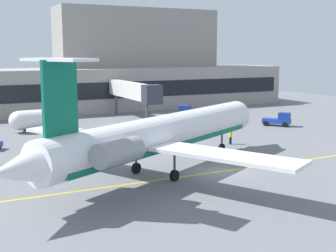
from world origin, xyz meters
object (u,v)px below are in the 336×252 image
regional_jet (160,135)px  marshaller (231,136)px  pushback_tractor (279,120)px  fuel_tank (37,119)px  belt_loader (189,114)px

regional_jet → marshaller: (12.72, 8.21, -2.54)m
pushback_tractor → marshaller: size_ratio=2.08×
regional_jet → fuel_tank: (-5.25, 26.46, -1.91)m
regional_jet → marshaller: size_ratio=16.20×
pushback_tractor → marshaller: (-13.21, -7.52, 0.06)m
regional_jet → belt_loader: size_ratio=7.86×
belt_loader → fuel_tank: 22.16m
fuel_tank → pushback_tractor: bearing=-19.0°
marshaller → fuel_tank: bearing=134.6°
regional_jet → pushback_tractor: regional_jet is taller
pushback_tractor → belt_loader: (-9.06, 9.60, 0.16)m
pushback_tractor → marshaller: pushback_tractor is taller
regional_jet → belt_loader: regional_jet is taller
belt_loader → regional_jet: bearing=-123.7°
pushback_tractor → fuel_tank: 32.98m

